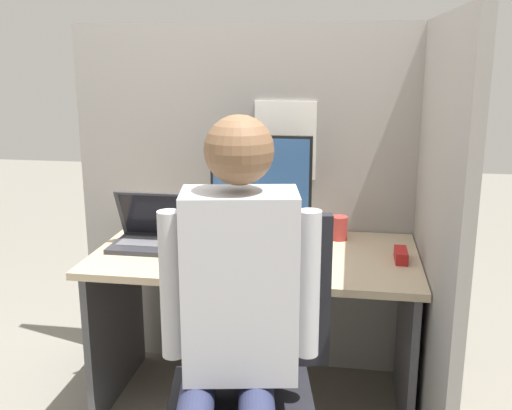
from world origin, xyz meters
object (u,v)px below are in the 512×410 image
Objects in this scene: carrot_toy at (273,263)px; coffee_mug at (339,228)px; stapler at (401,255)px; person at (234,313)px; monitor at (261,179)px; laptop at (150,236)px; paper_box at (261,231)px; office_chair at (252,371)px.

coffee_mug is at bearing 59.32° from carrot_toy.
person reaches higher than stapler.
person reaches higher than monitor.
coffee_mug is at bearing 135.64° from stapler.
person reaches higher than carrot_toy.
monitor is 0.46m from carrot_toy.
person is 1.03m from coffee_mug.
monitor is 4.21× the size of coffee_mug.
laptop is 0.23× the size of person.
laptop reaches higher than paper_box.
monitor is 0.41m from coffee_mug.
coffee_mug is (0.35, 0.05, -0.22)m from monitor.
paper_box is 0.24m from monitor.
monitor is 0.97m from person.
person is at bearing -105.94° from coffee_mug.
coffee_mug is at bearing 7.87° from paper_box.
paper_box is 0.26× the size of person.
coffee_mug is at bearing 7.41° from monitor.
person reaches higher than paper_box.
stapler is (1.06, -0.03, -0.02)m from laptop.
monitor is at bearing 161.33° from stapler.
laptop is 0.93m from person.
stapler is 0.92m from person.
office_chair is (0.09, -0.79, -0.24)m from paper_box.
office_chair reaches higher than laptop.
paper_box is 0.63m from stapler.
monitor reaches higher than paper_box.
person is at bearing -125.80° from stapler.
coffee_mug is at bearing 73.03° from office_chair.
person reaches higher than laptop.
paper_box is 0.36× the size of office_chair.
coffee_mug is (0.80, 0.22, 0.01)m from laptop.
carrot_toy is at bearing -161.76° from stapler.
stapler is (0.60, -0.20, -0.25)m from monitor.
carrot_toy is (0.56, -0.19, -0.03)m from laptop.
coffee_mug reaches higher than paper_box.
person is at bearing -100.15° from office_chair.
coffee_mug reaches higher than carrot_toy.
monitor reaches higher than stapler.
paper_box is 3.37× the size of coffee_mug.
person reaches higher than coffee_mug.
monitor is at bearing 21.10° from laptop.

